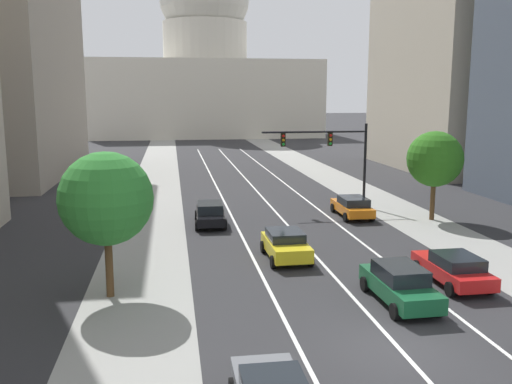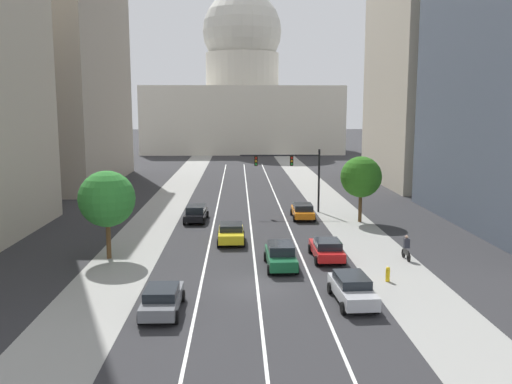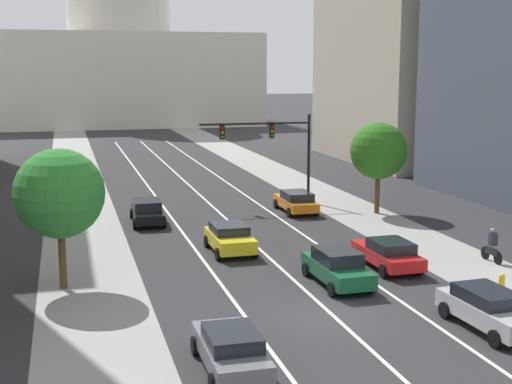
% 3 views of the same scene
% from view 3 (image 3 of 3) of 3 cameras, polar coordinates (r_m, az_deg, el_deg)
% --- Properties ---
extents(ground_plane, '(400.00, 400.00, 0.00)m').
position_cam_3_polar(ground_plane, '(66.14, -6.40, 1.51)').
color(ground_plane, '#2B2B2D').
extents(sidewalk_left, '(4.52, 130.00, 0.01)m').
position_cam_3_polar(sidewalk_left, '(60.48, -14.02, 0.51)').
color(sidewalk_left, gray).
rests_on(sidewalk_left, ground).
extents(sidewalk_right, '(4.52, 130.00, 0.01)m').
position_cam_3_polar(sidewalk_right, '(63.28, 2.27, 1.19)').
color(sidewalk_right, gray).
rests_on(sidewalk_right, ground).
extents(lane_stripe_left, '(0.16, 90.00, 0.01)m').
position_cam_3_polar(lane_stripe_left, '(51.03, -7.52, -0.96)').
color(lane_stripe_left, white).
rests_on(lane_stripe_left, ground).
extents(lane_stripe_center, '(0.16, 90.00, 0.01)m').
position_cam_3_polar(lane_stripe_center, '(51.55, -3.87, -0.79)').
color(lane_stripe_center, white).
rests_on(lane_stripe_center, ground).
extents(lane_stripe_right, '(0.16, 90.00, 0.01)m').
position_cam_3_polar(lane_stripe_right, '(52.28, -0.31, -0.62)').
color(lane_stripe_right, white).
rests_on(lane_stripe_right, ground).
extents(capitol_building, '(45.18, 22.35, 38.38)m').
position_cam_3_polar(capitol_building, '(125.31, -10.78, 11.65)').
color(capitol_building, beige).
rests_on(capitol_building, ground).
extents(car_green, '(2.05, 4.64, 1.59)m').
position_cam_3_polar(car_green, '(32.03, 6.47, -5.89)').
color(car_green, '#14512D').
rests_on(car_green, ground).
extents(car_red, '(2.07, 4.62, 1.42)m').
position_cam_3_polar(car_red, '(34.96, 10.44, -4.79)').
color(car_red, red).
rests_on(car_red, ground).
extents(car_yellow, '(2.15, 4.14, 1.46)m').
position_cam_3_polar(car_yellow, '(37.33, -2.09, -3.65)').
color(car_yellow, yellow).
rests_on(car_yellow, ground).
extents(car_black, '(2.12, 4.78, 1.46)m').
position_cam_3_polar(car_black, '(44.79, -8.62, -1.50)').
color(car_black, black).
rests_on(car_black, ground).
extents(car_gray, '(1.96, 4.47, 1.40)m').
position_cam_3_polar(car_gray, '(23.10, -2.00, -12.33)').
color(car_gray, slate).
rests_on(car_gray, ground).
extents(car_orange, '(2.09, 4.65, 1.42)m').
position_cam_3_polar(car_orange, '(47.72, 3.20, -0.73)').
color(car_orange, orange).
rests_on(car_orange, ground).
extents(car_silver, '(2.12, 4.65, 1.49)m').
position_cam_3_polar(car_silver, '(27.85, 18.01, -8.80)').
color(car_silver, '#B2B5BA').
rests_on(car_silver, ground).
extents(traffic_signal_mast, '(7.92, 0.39, 6.29)m').
position_cam_3_polar(traffic_signal_mast, '(50.02, 1.47, 4.08)').
color(traffic_signal_mast, black).
rests_on(traffic_signal_mast, ground).
extents(fire_hydrant, '(0.26, 0.35, 0.91)m').
position_cam_3_polar(fire_hydrant, '(32.27, 18.92, -6.90)').
color(fire_hydrant, yellow).
rests_on(fire_hydrant, ground).
extents(cyclist, '(0.37, 1.70, 1.72)m').
position_cam_3_polar(cyclist, '(37.25, 18.25, -4.05)').
color(cyclist, black).
rests_on(cyclist, ground).
extents(street_tree_mid_right, '(3.72, 3.72, 6.01)m').
position_cam_3_polar(street_tree_mid_right, '(47.50, 9.69, 3.23)').
color(street_tree_mid_right, '#51381E').
rests_on(street_tree_mid_right, ground).
extents(street_tree_mid_left, '(3.86, 3.86, 6.12)m').
position_cam_3_polar(street_tree_mid_left, '(31.65, -15.34, -0.13)').
color(street_tree_mid_left, '#51381E').
rests_on(street_tree_mid_left, ground).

